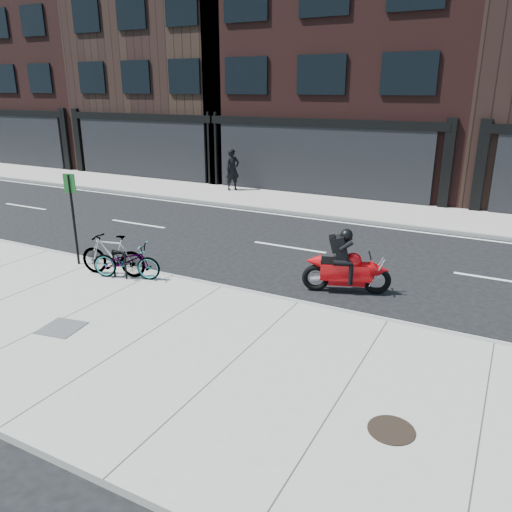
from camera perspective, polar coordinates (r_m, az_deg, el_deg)
The scene contains 14 objects.
ground at distance 13.72m, azimuth 0.39°, elevation -1.24°, with size 120.00×120.00×0.00m, color black.
sidewalk_near at distance 9.90m, azimuth -13.26°, elevation -9.58°, with size 60.00×6.00×0.13m, color gray.
sidewalk_far at distance 20.62m, azimuth 10.41°, elevation 5.43°, with size 60.00×3.50×0.13m, color gray.
building_west at distance 38.19m, azimuth -20.65°, elevation 20.65°, with size 10.00×10.00×13.50m, color black.
building_midwest at distance 31.58m, azimuth -7.32°, elevation 20.91°, with size 10.00×10.00×12.00m, color black.
building_center at distance 27.26m, azimuth 11.76°, elevation 23.71°, with size 12.00×10.00×14.50m, color black.
bike_rack at distance 12.89m, azimuth -15.35°, elevation -0.62°, with size 0.44×0.05×0.73m.
bicycle_front at distance 12.81m, azimuth -14.59°, elevation -0.53°, with size 0.61×1.74×0.91m, color gray.
bicycle_rear at distance 13.08m, azimuth -16.05°, elevation 0.10°, with size 0.51×1.79×1.08m, color gray.
motorcycle at distance 12.03m, azimuth 10.76°, elevation -1.24°, with size 2.03×0.97×1.58m.
pedestrian at distance 23.51m, azimuth -2.70°, elevation 9.85°, with size 0.70×0.46×1.91m, color black.
manhole_cover at distance 7.60m, azimuth 15.20°, elevation -18.63°, with size 0.66×0.66×0.01m, color black.
utility_grate at distance 10.74m, azimuth -21.33°, elevation -7.65°, with size 0.75×0.75×0.01m, color #565659.
sign_post at distance 13.99m, azimuth -20.21°, elevation 4.82°, with size 0.33×0.10×2.45m.
Camera 1 is at (5.93, -11.45, 4.66)m, focal length 35.00 mm.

